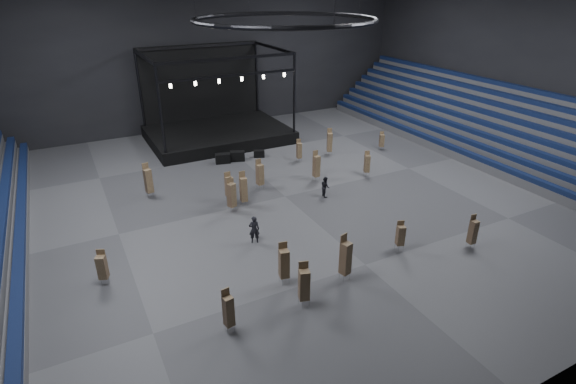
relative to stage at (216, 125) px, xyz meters
name	(u,v)px	position (x,y,z in m)	size (l,w,h in m)	color
floor	(285,196)	(0.00, -16.24, -1.45)	(50.00, 50.00, 0.00)	#49494C
wall_back	(196,45)	(0.00, 4.76, 7.55)	(50.00, 0.20, 18.00)	black
wall_right	(524,55)	(25.00, -16.24, 7.55)	(0.20, 42.00, 18.00)	black
bleachers_right	(493,134)	(22.94, -16.24, 0.28)	(7.20, 40.00, 6.40)	#4F4F52
stage	(216,125)	(0.00, 0.00, 0.00)	(14.00, 10.00, 9.20)	black
truss_ring	(285,19)	(0.00, -16.24, 11.55)	(12.30, 12.30, 5.15)	black
flight_case_left	(223,158)	(-1.88, -7.26, -1.00)	(1.35, 0.68, 0.90)	black
flight_case_mid	(237,156)	(-0.46, -7.32, -0.99)	(1.37, 0.68, 0.91)	black
flight_case_right	(259,154)	(1.72, -7.40, -1.11)	(1.02, 0.51, 0.68)	black
chair_stack_0	(382,140)	(13.37, -11.12, -0.46)	(0.53, 0.53, 1.85)	silver
chair_stack_1	(243,189)	(-3.44, -16.19, -0.07)	(0.50, 0.50, 2.73)	silver
chair_stack_2	(304,284)	(-5.04, -28.22, -0.10)	(0.65, 0.65, 2.59)	silver
chair_stack_3	(473,231)	(7.04, -28.23, -0.26)	(0.45, 0.45, 2.31)	silver
chair_stack_4	(231,194)	(-4.58, -16.67, -0.07)	(0.66, 0.66, 2.68)	silver
chair_stack_5	(316,166)	(3.71, -14.70, -0.09)	(0.52, 0.52, 2.66)	silver
chair_stack_6	(229,186)	(-4.12, -14.98, -0.20)	(0.57, 0.57, 2.35)	silver
chair_stack_7	(299,150)	(4.57, -10.14, -0.34)	(0.49, 0.49, 2.15)	silver
chair_stack_8	(148,180)	(-9.39, -11.45, -0.02)	(0.61, 0.61, 2.80)	silver
chair_stack_9	(400,235)	(2.88, -26.33, -0.38)	(0.60, 0.60, 1.98)	silver
chair_stack_10	(284,263)	(-5.09, -26.05, -0.12)	(0.61, 0.61, 2.56)	silver
chair_stack_11	(345,257)	(-1.91, -27.32, 0.01)	(0.63, 0.63, 2.88)	silver
chair_stack_12	(367,163)	(8.10, -15.79, -0.29)	(0.58, 0.58, 2.24)	silver
chair_stack_13	(260,174)	(-1.15, -14.04, -0.14)	(0.56, 0.56, 2.53)	silver
chair_stack_14	(228,310)	(-9.15, -28.22, -0.22)	(0.50, 0.50, 2.41)	silver
chair_stack_15	(102,266)	(-14.00, -21.51, -0.31)	(0.64, 0.64, 2.13)	silver
chair_stack_16	(330,142)	(7.98, -9.97, -0.11)	(0.60, 0.60, 2.64)	silver
man_center	(254,229)	(-4.84, -21.35, -0.51)	(0.69, 0.45, 1.89)	black
crew_member	(325,187)	(2.81, -17.60, -0.64)	(0.79, 0.61, 1.62)	black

